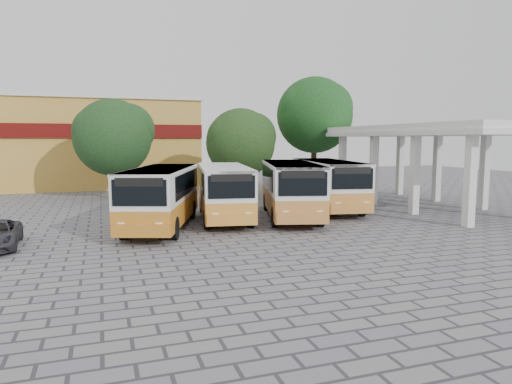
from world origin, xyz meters
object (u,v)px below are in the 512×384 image
object	(u,v)px
bus_centre_right	(291,186)
bus_far_right	(328,182)
bus_centre_left	(224,189)
bus_far_left	(161,194)

from	to	relation	value
bus_centre_right	bus_far_right	bearing A→B (deg)	46.41
bus_centre_left	bus_far_right	distance (m)	7.32
bus_centre_left	bus_centre_right	size ratio (longest dim) A/B	0.93
bus_far_left	bus_centre_right	distance (m)	7.41
bus_far_left	bus_far_right	bearing A→B (deg)	33.46
bus_centre_left	bus_far_right	size ratio (longest dim) A/B	0.96
bus_centre_left	bus_far_right	world-z (taller)	bus_far_right
bus_far_left	bus_centre_left	size ratio (longest dim) A/B	1.04
bus_far_left	bus_centre_left	world-z (taller)	bus_far_left
bus_centre_left	bus_centre_right	distance (m)	3.81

